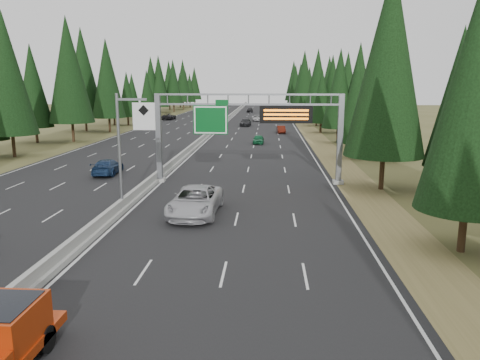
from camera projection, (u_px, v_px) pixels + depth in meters
name	position (u px, v px, depth m)	size (l,w,h in m)	color
road	(214.00, 132.00, 86.08)	(32.00, 260.00, 0.08)	black
shoulder_right	(311.00, 133.00, 85.05)	(3.60, 260.00, 0.06)	olive
shoulder_left	(119.00, 131.00, 87.12)	(3.60, 260.00, 0.06)	#4E4D24
median_barrier	(214.00, 130.00, 86.01)	(0.70, 260.00, 0.85)	gray
sign_gantry	(256.00, 124.00, 40.39)	(16.75, 0.98, 7.80)	slate
hov_sign_pole	(127.00, 144.00, 31.29)	(2.80, 0.50, 8.00)	slate
tree_row_right	(337.00, 82.00, 80.45)	(11.30, 240.14, 18.79)	black
tree_row_left	(67.00, 80.00, 74.13)	(11.52, 242.50, 18.87)	black
silver_minivan	(195.00, 201.00, 31.19)	(3.06, 6.64, 1.84)	#B2B2B7
car_ahead_green	(258.00, 139.00, 68.71)	(1.55, 3.84, 1.31)	#155D34
car_ahead_dkred	(281.00, 129.00, 83.63)	(1.38, 3.96, 1.30)	#51150B
car_ahead_dkgrey	(245.00, 122.00, 97.82)	(2.12, 5.22, 1.51)	black
car_ahead_white	(257.00, 118.00, 111.20)	(2.31, 5.01, 1.39)	#B4B4B4
car_ahead_far	(250.00, 110.00, 145.29)	(1.72, 4.27, 1.45)	black
car_onc_blue	(108.00, 167.00, 45.27)	(2.07, 5.10, 1.48)	navy
car_onc_white	(205.00, 128.00, 85.42)	(1.76, 4.38, 1.49)	white
car_onc_far	(169.00, 117.00, 115.41)	(2.56, 5.54, 1.54)	black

